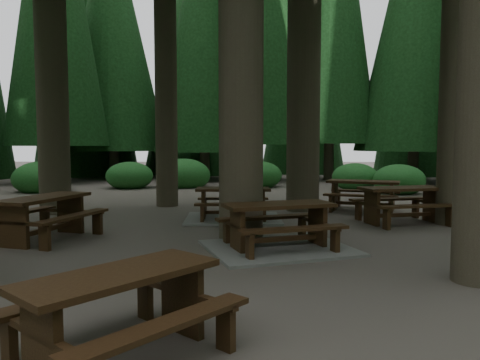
{
  "coord_description": "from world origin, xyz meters",
  "views": [
    {
      "loc": [
        1.02,
        -8.66,
        1.82
      ],
      "look_at": [
        0.77,
        0.7,
        1.1
      ],
      "focal_mm": 35.0,
      "sensor_mm": 36.0,
      "label": 1
    }
  ],
  "objects_px": {
    "picnic_table_c": "(233,209)",
    "picnic_table_e": "(121,301)",
    "picnic_table_a": "(279,234)",
    "picnic_table_f": "(403,199)",
    "picnic_table_b": "(44,211)",
    "picnic_table_d": "(363,191)"
  },
  "relations": [
    {
      "from": "picnic_table_c",
      "to": "picnic_table_e",
      "type": "height_order",
      "value": "picnic_table_c"
    },
    {
      "from": "picnic_table_a",
      "to": "picnic_table_e",
      "type": "xyz_separation_m",
      "value": [
        -1.57,
        -4.13,
        0.22
      ]
    },
    {
      "from": "picnic_table_e",
      "to": "picnic_table_f",
      "type": "xyz_separation_m",
      "value": [
        4.57,
        6.93,
        0.06
      ]
    },
    {
      "from": "picnic_table_e",
      "to": "picnic_table_a",
      "type": "bearing_deg",
      "value": 19.05
    },
    {
      "from": "picnic_table_a",
      "to": "picnic_table_b",
      "type": "distance_m",
      "value": 4.47
    },
    {
      "from": "picnic_table_d",
      "to": "picnic_table_a",
      "type": "bearing_deg",
      "value": -98.47
    },
    {
      "from": "picnic_table_b",
      "to": "picnic_table_e",
      "type": "relative_size",
      "value": 1.02
    },
    {
      "from": "picnic_table_b",
      "to": "picnic_table_a",
      "type": "bearing_deg",
      "value": -83.6
    },
    {
      "from": "picnic_table_b",
      "to": "picnic_table_f",
      "type": "distance_m",
      "value": 7.69
    },
    {
      "from": "picnic_table_c",
      "to": "picnic_table_f",
      "type": "height_order",
      "value": "picnic_table_f"
    },
    {
      "from": "picnic_table_c",
      "to": "picnic_table_e",
      "type": "bearing_deg",
      "value": -97.66
    },
    {
      "from": "picnic_table_f",
      "to": "picnic_table_c",
      "type": "bearing_deg",
      "value": 159.34
    },
    {
      "from": "picnic_table_c",
      "to": "picnic_table_e",
      "type": "xyz_separation_m",
      "value": [
        -0.65,
        -7.35,
        0.24
      ]
    },
    {
      "from": "picnic_table_d",
      "to": "picnic_table_f",
      "type": "height_order",
      "value": "picnic_table_f"
    },
    {
      "from": "picnic_table_b",
      "to": "picnic_table_d",
      "type": "height_order",
      "value": "picnic_table_b"
    },
    {
      "from": "picnic_table_c",
      "to": "picnic_table_f",
      "type": "relative_size",
      "value": 1.04
    },
    {
      "from": "picnic_table_e",
      "to": "picnic_table_f",
      "type": "distance_m",
      "value": 8.3
    },
    {
      "from": "picnic_table_b",
      "to": "picnic_table_d",
      "type": "relative_size",
      "value": 0.99
    },
    {
      "from": "picnic_table_b",
      "to": "picnic_table_f",
      "type": "xyz_separation_m",
      "value": [
        7.41,
        2.08,
        0.0
      ]
    },
    {
      "from": "picnic_table_a",
      "to": "picnic_table_e",
      "type": "relative_size",
      "value": 1.31
    },
    {
      "from": "picnic_table_b",
      "to": "picnic_table_f",
      "type": "bearing_deg",
      "value": -58.66
    },
    {
      "from": "picnic_table_a",
      "to": "picnic_table_b",
      "type": "bearing_deg",
      "value": 150.86
    }
  ]
}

